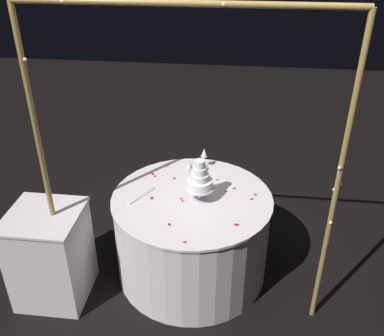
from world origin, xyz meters
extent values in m
plane|color=black|center=(0.00, 0.00, 0.00)|extent=(12.00, 12.00, 0.00)
cylinder|color=olive|center=(-0.95, 0.37, 1.10)|extent=(0.04, 0.04, 2.19)
cylinder|color=olive|center=(0.95, 0.37, 1.10)|extent=(0.04, 0.04, 2.19)
cylinder|color=olive|center=(0.00, 0.37, 2.19)|extent=(1.91, 0.04, 0.04)
sphere|color=#F9EAB2|center=(-0.94, 0.36, 1.11)|extent=(0.02, 0.02, 0.02)
sphere|color=#F9EAB2|center=(0.93, 0.37, 1.87)|extent=(0.02, 0.02, 0.02)
sphere|color=#F9EAB2|center=(-0.66, 0.37, 2.19)|extent=(0.02, 0.02, 0.02)
sphere|color=#F9EAB2|center=(-0.97, 0.36, 1.15)|extent=(0.02, 0.02, 0.02)
sphere|color=#F9EAB2|center=(0.94, 0.35, 0.22)|extent=(0.02, 0.02, 0.02)
sphere|color=#F9EAB2|center=(-0.21, 0.38, 2.19)|extent=(0.02, 0.02, 0.02)
sphere|color=#F9EAB2|center=(-0.94, 0.39, 1.28)|extent=(0.02, 0.02, 0.02)
sphere|color=#F9EAB2|center=(0.96, 0.36, 1.75)|extent=(0.02, 0.02, 0.02)
sphere|color=#F9EAB2|center=(0.21, 0.37, 2.19)|extent=(0.02, 0.02, 0.02)
sphere|color=#F9EAB2|center=(-0.96, 0.35, 0.76)|extent=(0.02, 0.02, 0.02)
sphere|color=#F9EAB2|center=(0.96, 0.35, 0.51)|extent=(0.02, 0.02, 0.02)
sphere|color=#F9EAB2|center=(0.65, 0.38, 2.19)|extent=(0.02, 0.02, 0.02)
sphere|color=#F9EAB2|center=(-0.95, 0.39, 0.87)|extent=(0.02, 0.02, 0.02)
sphere|color=#F9EAB2|center=(0.95, 0.35, 1.25)|extent=(0.02, 0.02, 0.02)
cylinder|color=white|center=(0.00, 0.00, 0.36)|extent=(1.21, 1.21, 0.72)
cylinder|color=white|center=(0.00, 0.00, 0.73)|extent=(1.24, 1.24, 0.02)
cube|color=white|center=(1.03, 0.38, 0.37)|extent=(0.51, 0.51, 0.74)
cube|color=white|center=(1.03, 0.38, 0.75)|extent=(0.53, 0.53, 0.02)
cylinder|color=silver|center=(-0.06, 0.02, 0.74)|extent=(0.11, 0.11, 0.01)
cylinder|color=silver|center=(-0.06, 0.02, 0.79)|extent=(0.02, 0.02, 0.09)
cylinder|color=silver|center=(-0.06, 0.02, 0.84)|extent=(0.22, 0.22, 0.01)
cylinder|color=white|center=(-0.06, 0.02, 0.88)|extent=(0.19, 0.19, 0.06)
cylinder|color=white|center=(-0.06, 0.02, 0.93)|extent=(0.14, 0.14, 0.05)
cylinder|color=white|center=(-0.06, 0.02, 0.98)|extent=(0.10, 0.10, 0.05)
cylinder|color=white|center=(-0.06, 0.02, 1.04)|extent=(0.08, 0.08, 0.06)
cylinder|color=silver|center=(0.05, -0.25, 0.74)|extent=(0.06, 0.06, 0.00)
cylinder|color=silver|center=(0.05, -0.25, 0.79)|extent=(0.01, 0.01, 0.11)
cone|color=silver|center=(0.05, -0.25, 0.88)|extent=(0.05, 0.05, 0.07)
cylinder|color=silver|center=(-0.05, -0.48, 0.74)|extent=(0.06, 0.06, 0.00)
cylinder|color=silver|center=(-0.05, -0.48, 0.79)|extent=(0.01, 0.01, 0.10)
cone|color=silver|center=(-0.05, -0.48, 0.87)|extent=(0.06, 0.06, 0.07)
cylinder|color=silver|center=(-0.01, -0.37, 0.74)|extent=(0.06, 0.06, 0.00)
cylinder|color=silver|center=(-0.01, -0.37, 0.78)|extent=(0.01, 0.01, 0.09)
cone|color=silver|center=(-0.01, -0.37, 0.85)|extent=(0.05, 0.05, 0.05)
cube|color=silver|center=(0.37, 0.00, 0.74)|extent=(0.13, 0.20, 0.01)
cube|color=white|center=(0.43, 0.12, 0.74)|extent=(0.06, 0.09, 0.01)
ellipsoid|color=red|center=(0.12, 0.36, 0.74)|extent=(0.03, 0.04, 0.00)
ellipsoid|color=red|center=(0.18, -0.25, 0.74)|extent=(0.02, 0.03, 0.00)
ellipsoid|color=red|center=(-0.12, -0.54, 0.74)|extent=(0.03, 0.02, 0.00)
ellipsoid|color=red|center=(0.37, -0.31, 0.74)|extent=(0.03, 0.04, 0.00)
ellipsoid|color=red|center=(-0.18, -0.27, 0.74)|extent=(0.03, 0.03, 0.00)
ellipsoid|color=red|center=(0.08, 0.03, 0.74)|extent=(0.03, 0.03, 0.00)
ellipsoid|color=red|center=(-0.32, -0.16, 0.74)|extent=(0.04, 0.03, 0.00)
ellipsoid|color=red|center=(-0.15, -0.12, 0.74)|extent=(0.03, 0.03, 0.00)
ellipsoid|color=red|center=(-0.48, -0.09, 0.74)|extent=(0.03, 0.04, 0.00)
ellipsoid|color=red|center=(0.30, 0.05, 0.74)|extent=(0.03, 0.04, 0.00)
ellipsoid|color=red|center=(-0.02, 0.53, 0.74)|extent=(0.03, 0.03, 0.00)
ellipsoid|color=red|center=(-0.02, -0.14, 0.74)|extent=(0.04, 0.04, 0.00)
ellipsoid|color=red|center=(-0.45, -0.03, 0.74)|extent=(0.03, 0.03, 0.00)
ellipsoid|color=red|center=(-0.26, -0.11, 0.74)|extent=(0.03, 0.03, 0.00)
ellipsoid|color=red|center=(0.06, 0.06, 0.74)|extent=(0.03, 0.03, 0.00)
ellipsoid|color=red|center=(-0.35, 0.30, 0.74)|extent=(0.04, 0.03, 0.00)
ellipsoid|color=red|center=(-0.11, -0.14, 0.74)|extent=(0.03, 0.04, 0.00)
ellipsoid|color=red|center=(0.34, -0.27, 0.74)|extent=(0.03, 0.04, 0.00)
camera|label=1|loc=(-0.32, 2.70, 2.56)|focal=40.02mm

